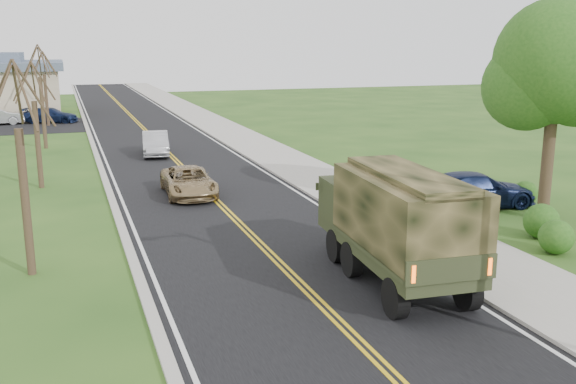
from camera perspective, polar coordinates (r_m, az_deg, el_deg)
name	(u,v)px	position (r m, az deg, el deg)	size (l,w,h in m)	color
road	(146,131)	(49.64, -12.48, 5.29)	(8.00, 120.00, 0.01)	black
curb_right	(201,128)	(50.29, -7.77, 5.64)	(0.30, 120.00, 0.12)	#9E998E
sidewalk_right	(223,127)	(50.67, -5.82, 5.74)	(3.20, 120.00, 0.10)	#9E998E
curb_left	(89,133)	(49.33, -17.28, 5.01)	(0.30, 120.00, 0.10)	#9E998E
leafy_tree	(556,71)	(25.30, 22.71, 9.88)	(4.83, 4.50, 8.10)	#38281C
bare_tree_a	(24,185)	(19.30, -22.44, 0.59)	(1.93, 2.26, 6.08)	#38281C
bare_tree_b	(37,134)	(31.16, -21.42, 4.81)	(1.83, 2.14, 5.73)	#38281C
bare_tree_c	(42,104)	(43.05, -21.00, 7.30)	(2.04, 2.39, 6.42)	#38281C
bare_tree_d	(46,94)	(55.03, -20.72, 8.16)	(1.88, 2.20, 5.91)	#38281C
military_truck	(396,218)	(17.64, 9.59, -2.26)	(2.71, 6.66, 3.25)	black
suv_champagne	(189,182)	(28.16, -8.83, 0.92)	(2.04, 4.43, 1.23)	#987F55
sedan_silver	(155,144)	(38.77, -11.70, 4.24)	(1.46, 4.20, 1.38)	#B6B7BB
pickup_navy	(476,190)	(26.93, 16.36, 0.19)	(1.98, 4.88, 1.42)	#0F1837
lot_car_navy	(51,115)	(57.19, -20.33, 6.41)	(1.76, 4.34, 1.26)	#101C3E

